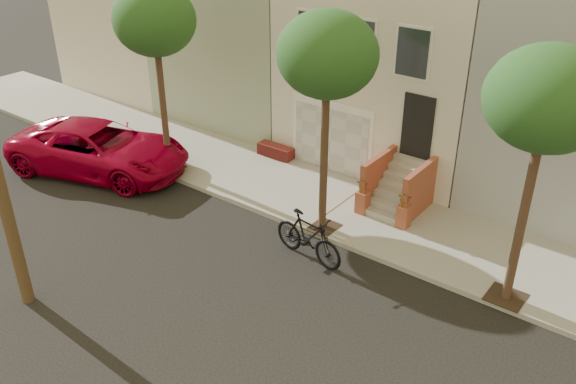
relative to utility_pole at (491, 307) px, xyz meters
The scene contains 9 objects.
ground 10.06m from the utility_pole, 158.20° to the left, with size 90.00×90.00×0.00m, color black.
sidewalk 12.78m from the utility_pole, 133.10° to the left, with size 40.00×3.70×0.15m, color gray.
house_row 16.53m from the utility_pole, 119.07° to the left, with size 33.10×11.70×7.00m.
tree_left 15.25m from the utility_pole, 152.26° to the left, with size 2.70×2.57×6.30m.
tree_mid 9.97m from the utility_pole, 134.59° to the left, with size 2.70×2.57×6.30m.
tree_right 7.26m from the utility_pole, 101.93° to the left, with size 2.70×2.57×6.30m.
utility_pole is the anchor object (origin of this frame).
pickup_truck 17.00m from the utility_pole, 159.74° to the left, with size 2.91×6.30×1.75m, color #980020.
motorcycle 9.73m from the utility_pole, 138.83° to the left, with size 0.65×2.32×1.39m, color black.
Camera 1 is at (9.43, -8.88, 9.57)m, focal length 37.88 mm.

